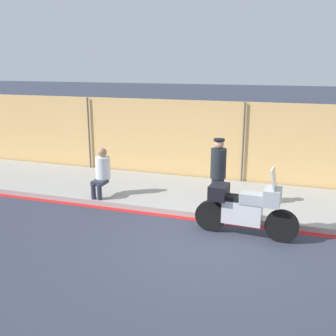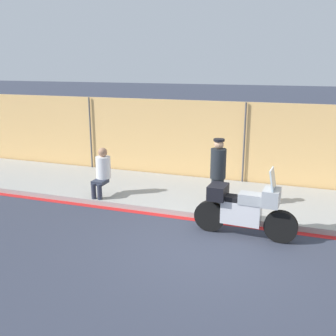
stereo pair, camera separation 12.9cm
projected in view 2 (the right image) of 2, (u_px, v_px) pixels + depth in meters
name	position (u px, v px, depth m)	size (l,w,h in m)	color
ground_plane	(208.00, 247.00, 7.73)	(120.00, 120.00, 0.00)	#333847
sidewalk	(233.00, 199.00, 10.28)	(37.27, 2.90, 0.13)	#9E9E99
curb_paint_stripe	(221.00, 223.00, 8.89)	(37.27, 0.18, 0.01)	red
storefront_fence	(245.00, 144.00, 11.39)	(35.41, 0.17, 2.45)	#E5B26B
motorcycle	(244.00, 208.00, 8.09)	(2.15, 0.57, 1.51)	black
officer_standing	(218.00, 173.00, 9.35)	(0.37, 0.37, 1.67)	#1E2328
person_seated_on_curb	(102.00, 170.00, 10.22)	(0.38, 0.66, 1.26)	#2D3342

